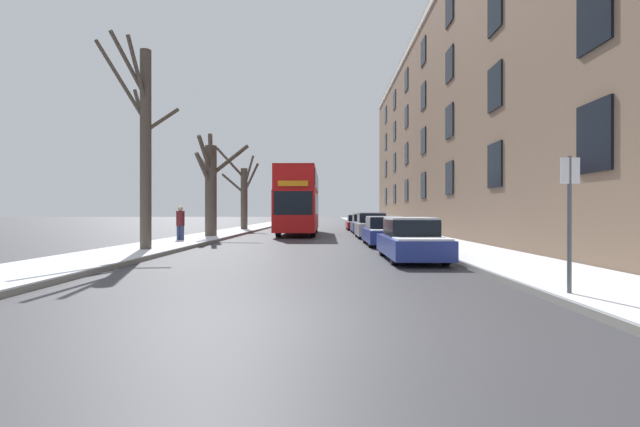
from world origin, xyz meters
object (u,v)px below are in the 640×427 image
object	(u,v)px
pedestrian_left_sidewalk	(180,223)
bare_tree_left_2	(243,194)
parked_car_1	(384,232)
parked_car_2	(371,226)
parked_car_0	(411,240)
bare_tree_left_0	(144,141)
parked_car_3	(363,224)
street_sign_post	(569,218)
double_decker_bus	(299,199)
parked_car_4	(357,223)
bare_tree_left_1	(211,185)

from	to	relation	value
pedestrian_left_sidewalk	bare_tree_left_2	bearing A→B (deg)	-89.22
parked_car_1	parked_car_2	xyz separation A→B (m)	(-0.00, 5.91, 0.07)
parked_car_0	bare_tree_left_0	bearing A→B (deg)	167.29
parked_car_2	bare_tree_left_0	bearing A→B (deg)	-133.44
bare_tree_left_2	parked_car_3	world-z (taller)	bare_tree_left_2
bare_tree_left_2	parked_car_0	world-z (taller)	bare_tree_left_2
street_sign_post	bare_tree_left_2	bearing A→B (deg)	111.27
double_decker_bus	street_sign_post	distance (m)	23.52
double_decker_bus	parked_car_2	bearing A→B (deg)	-40.29
bare_tree_left_0	parked_car_0	xyz separation A→B (m)	(9.56, -2.16, -3.58)
parked_car_3	parked_car_4	xyz separation A→B (m)	(0.00, 6.13, -0.04)
parked_car_1	parked_car_4	bearing A→B (deg)	90.00
bare_tree_left_1	bare_tree_left_2	bearing A→B (deg)	90.78
bare_tree_left_0	parked_car_1	size ratio (longest dim) A/B	1.74
double_decker_bus	pedestrian_left_sidewalk	distance (m)	10.31
bare_tree_left_2	parked_car_1	xyz separation A→B (m)	(9.74, -15.80, -2.50)
parked_car_1	parked_car_4	distance (m)	18.08
bare_tree_left_1	parked_car_3	bearing A→B (deg)	35.09
parked_car_0	pedestrian_left_sidewalk	size ratio (longest dim) A/B	2.36
bare_tree_left_2	parked_car_1	distance (m)	18.73
bare_tree_left_2	double_decker_bus	size ratio (longest dim) A/B	0.65
bare_tree_left_0	parked_car_1	world-z (taller)	bare_tree_left_0
parked_car_3	parked_car_0	bearing A→B (deg)	-90.00
bare_tree_left_1	parked_car_3	size ratio (longest dim) A/B	1.49
parked_car_1	parked_car_2	world-z (taller)	parked_car_2
parked_car_4	pedestrian_left_sidewalk	xyz separation A→B (m)	(-10.06, -16.87, 0.39)
parked_car_2	parked_car_4	distance (m)	12.16
parked_car_0	parked_car_3	size ratio (longest dim) A/B	1.11
bare_tree_left_2	parked_car_2	xyz separation A→B (m)	(9.74, -9.88, -2.42)
parked_car_1	street_sign_post	xyz separation A→B (m)	(1.40, -12.83, 0.79)
bare_tree_left_1	parked_car_1	bearing A→B (deg)	-28.45
bare_tree_left_0	parked_car_2	xyz separation A→B (m)	(9.56, 10.10, -3.51)
bare_tree_left_0	double_decker_bus	xyz separation A→B (m)	(4.90, 14.05, -1.71)
bare_tree_left_0	bare_tree_left_1	xyz separation A→B (m)	(-0.03, 9.39, -1.03)
parked_car_2	street_sign_post	bearing A→B (deg)	-85.73
bare_tree_left_0	bare_tree_left_1	world-z (taller)	bare_tree_left_0
bare_tree_left_0	parked_car_2	world-z (taller)	bare_tree_left_0
parked_car_0	parked_car_4	world-z (taller)	parked_car_4
parked_car_3	street_sign_post	xyz separation A→B (m)	(1.40, -24.78, 0.75)
double_decker_bus	pedestrian_left_sidewalk	xyz separation A→B (m)	(-5.39, -8.66, -1.48)
parked_car_0	parked_car_3	distance (m)	18.29
bare_tree_left_1	pedestrian_left_sidewalk	size ratio (longest dim) A/B	3.19
parked_car_0	pedestrian_left_sidewalk	xyz separation A→B (m)	(-10.06, 7.55, 0.39)
bare_tree_left_1	street_sign_post	xyz separation A→B (m)	(11.00, -18.03, -1.76)
street_sign_post	parked_car_0	bearing A→B (deg)	102.18
parked_car_2	parked_car_3	world-z (taller)	parked_car_2
bare_tree_left_1	parked_car_1	size ratio (longest dim) A/B	1.30
bare_tree_left_1	parked_car_2	bearing A→B (deg)	4.23
bare_tree_left_0	street_sign_post	bearing A→B (deg)	-38.25
parked_car_4	pedestrian_left_sidewalk	distance (m)	19.64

